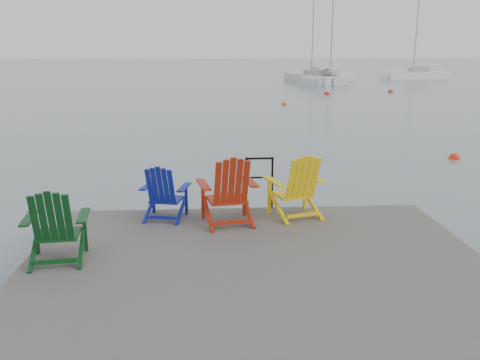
{
  "coord_description": "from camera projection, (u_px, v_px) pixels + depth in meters",
  "views": [
    {
      "loc": [
        -0.57,
        -5.85,
        3.14
      ],
      "look_at": [
        -0.04,
        3.08,
        0.85
      ],
      "focal_mm": 38.0,
      "sensor_mm": 36.0,
      "label": 1
    }
  ],
  "objects": [
    {
      "name": "dock",
      "position": [
        258.0,
        279.0,
        6.38
      ],
      "size": [
        6.0,
        5.0,
        1.4
      ],
      "color": "#2E2C29",
      "rests_on": "ground"
    },
    {
      "name": "chair_green",
      "position": [
        55.0,
        225.0,
        6.4
      ],
      "size": [
        0.85,
        0.8,
        0.99
      ],
      "rotation": [
        0.0,
        0.0,
        0.12
      ],
      "color": "#0A3813",
      "rests_on": "dock"
    },
    {
      "name": "sailboat_near",
      "position": [
        314.0,
        79.0,
        51.23
      ],
      "size": [
        4.95,
        8.46,
        11.4
      ],
      "rotation": [
        0.0,
        0.0,
        0.37
      ],
      "color": "silver",
      "rests_on": "ground"
    },
    {
      "name": "chair_red",
      "position": [
        229.0,
        190.0,
        7.83
      ],
      "size": [
        0.98,
        0.92,
        1.09
      ],
      "rotation": [
        0.0,
        0.0,
        0.18
      ],
      "color": "#A1210B",
      "rests_on": "dock"
    },
    {
      "name": "buoy_d",
      "position": [
        327.0,
        94.0,
        37.29
      ],
      "size": [
        0.41,
        0.41,
        0.41
      ],
      "primitive_type": "sphere",
      "color": "red",
      "rests_on": "ground"
    },
    {
      "name": "sailboat_far",
      "position": [
        416.0,
        76.0,
        57.74
      ],
      "size": [
        6.99,
        2.64,
        9.63
      ],
      "rotation": [
        0.0,
        0.0,
        1.7
      ],
      "color": "white",
      "rests_on": "ground"
    },
    {
      "name": "handrail",
      "position": [
        259.0,
        178.0,
        8.59
      ],
      "size": [
        0.48,
        0.04,
        0.9
      ],
      "color": "black",
      "rests_on": "dock"
    },
    {
      "name": "buoy_c",
      "position": [
        391.0,
        92.0,
        39.17
      ],
      "size": [
        0.41,
        0.41,
        0.41
      ],
      "primitive_type": "sphere",
      "color": "red",
      "rests_on": "ground"
    },
    {
      "name": "buoy_b",
      "position": [
        284.0,
        105.0,
        30.17
      ],
      "size": [
        0.33,
        0.33,
        0.33
      ],
      "primitive_type": "sphere",
      "color": "#D2490C",
      "rests_on": "ground"
    },
    {
      "name": "buoy_a",
      "position": [
        454.0,
        159.0,
        15.16
      ],
      "size": [
        0.34,
        0.34,
        0.34
      ],
      "primitive_type": "sphere",
      "color": "red",
      "rests_on": "ground"
    },
    {
      "name": "chair_blue",
      "position": [
        164.0,
        192.0,
        8.08
      ],
      "size": [
        0.81,
        0.77,
        0.9
      ],
      "rotation": [
        0.0,
        0.0,
        -0.21
      ],
      "color": "#0D198F",
      "rests_on": "dock"
    },
    {
      "name": "ground",
      "position": [
        258.0,
        304.0,
        6.47
      ],
      "size": [
        400.0,
        400.0,
        0.0
      ],
      "primitive_type": "plane",
      "color": "slate",
      "rests_on": "ground"
    },
    {
      "name": "sailboat_mid",
      "position": [
        328.0,
        79.0,
        50.05
      ],
      "size": [
        7.12,
        9.71,
        13.3
      ],
      "rotation": [
        0.0,
        0.0,
        -0.53
      ],
      "color": "silver",
      "rests_on": "ground"
    },
    {
      "name": "chair_yellow",
      "position": [
        297.0,
        186.0,
        8.16
      ],
      "size": [
        0.99,
        0.94,
        1.05
      ],
      "rotation": [
        0.0,
        0.0,
        0.3
      ],
      "color": "yellow",
      "rests_on": "dock"
    }
  ]
}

